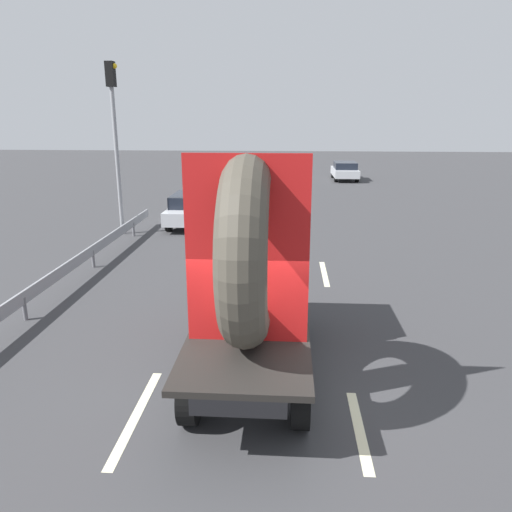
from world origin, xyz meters
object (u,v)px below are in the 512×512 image
Objects in this scene: traffic_light at (115,126)px; oncoming_car at (345,170)px; distant_sedan at (193,208)px; flatbed_truck at (253,270)px.

traffic_light reaches higher than oncoming_car.
traffic_light reaches higher than distant_sedan.
distant_sedan is 4.70m from traffic_light.
flatbed_truck is 28.79m from oncoming_car.
traffic_light reaches higher than flatbed_truck.
traffic_light is (-6.07, 10.45, 2.30)m from flatbed_truck.
distant_sedan reaches higher than oncoming_car.
traffic_light is at bearing -143.75° from distant_sedan.
flatbed_truck is at bearing -59.86° from traffic_light.
oncoming_car is (4.81, 28.36, -1.21)m from flatbed_truck.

